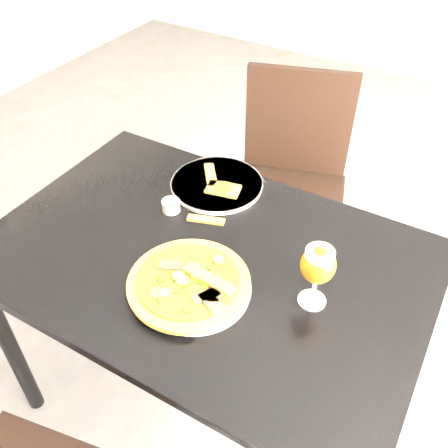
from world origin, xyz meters
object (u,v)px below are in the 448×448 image
Objects in this scene: chair_far at (290,183)px; dining_table at (205,276)px; pizza at (189,282)px; beer_glass at (318,265)px.

dining_table is at bearing -103.81° from chair_far.
dining_table is 0.72m from chair_far.
pizza is at bearing -102.06° from chair_far.
chair_far reaches higher than pizza.
pizza is 1.76× the size of beer_glass.
dining_table is 6.86× the size of beer_glass.
chair_far is 0.87m from pizza.
chair_far is 0.87m from beer_glass.
pizza reaches higher than dining_table.
chair_far reaches higher than beer_glass.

